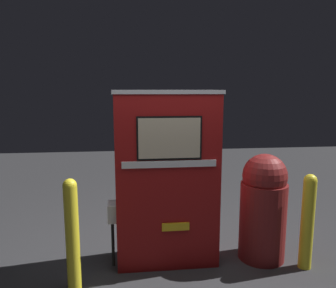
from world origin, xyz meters
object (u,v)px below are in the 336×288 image
object	(u,v)px
safety_bollard	(72,233)
trash_bin	(263,206)
gas_pump	(167,178)
safety_bollard_far	(308,219)

from	to	relation	value
safety_bollard	trash_bin	distance (m)	2.06
gas_pump	safety_bollard	bearing A→B (deg)	-153.36
safety_bollard	trash_bin	size ratio (longest dim) A/B	0.91
trash_bin	safety_bollard_far	world-z (taller)	trash_bin
safety_bollard	safety_bollard_far	size ratio (longest dim) A/B	1.06
trash_bin	gas_pump	bearing A→B (deg)	175.82
trash_bin	safety_bollard_far	xyz separation A→B (m)	(0.39, -0.26, -0.07)
gas_pump	trash_bin	xyz separation A→B (m)	(1.08, -0.08, -0.34)
trash_bin	safety_bollard_far	distance (m)	0.47
gas_pump	trash_bin	size ratio (longest dim) A/B	1.57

